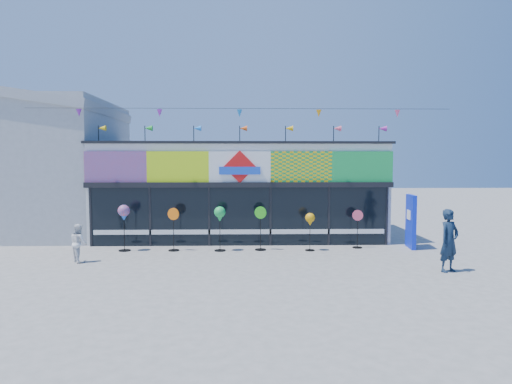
{
  "coord_description": "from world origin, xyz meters",
  "views": [
    {
      "loc": [
        0.19,
        -14.34,
        3.36
      ],
      "look_at": [
        0.6,
        2.0,
        2.21
      ],
      "focal_mm": 32.0,
      "sensor_mm": 36.0,
      "label": 1
    }
  ],
  "objects_px": {
    "blue_sign": "(411,221)",
    "child": "(79,243)",
    "spinner_2": "(220,215)",
    "adult_man": "(449,241)",
    "spinner_1": "(174,228)",
    "spinner_4": "(310,220)",
    "spinner_5": "(357,228)",
    "spinner_3": "(260,227)",
    "spinner_0": "(124,214)"
  },
  "relations": [
    {
      "from": "spinner_1",
      "to": "spinner_5",
      "type": "bearing_deg",
      "value": 3.16
    },
    {
      "from": "adult_man",
      "to": "spinner_1",
      "type": "bearing_deg",
      "value": 131.12
    },
    {
      "from": "spinner_0",
      "to": "spinner_2",
      "type": "relative_size",
      "value": 1.04
    },
    {
      "from": "spinner_2",
      "to": "spinner_4",
      "type": "height_order",
      "value": "spinner_2"
    },
    {
      "from": "blue_sign",
      "to": "spinner_4",
      "type": "bearing_deg",
      "value": -168.17
    },
    {
      "from": "spinner_2",
      "to": "spinner_5",
      "type": "bearing_deg",
      "value": 5.0
    },
    {
      "from": "spinner_2",
      "to": "child",
      "type": "xyz_separation_m",
      "value": [
        -4.55,
        -1.72,
        -0.69
      ]
    },
    {
      "from": "spinner_1",
      "to": "spinner_2",
      "type": "height_order",
      "value": "spinner_2"
    },
    {
      "from": "blue_sign",
      "to": "child",
      "type": "relative_size",
      "value": 1.6
    },
    {
      "from": "spinner_2",
      "to": "spinner_5",
      "type": "xyz_separation_m",
      "value": [
        5.23,
        0.46,
        -0.55
      ]
    },
    {
      "from": "spinner_5",
      "to": "child",
      "type": "relative_size",
      "value": 1.15
    },
    {
      "from": "spinner_0",
      "to": "spinner_4",
      "type": "height_order",
      "value": "spinner_0"
    },
    {
      "from": "blue_sign",
      "to": "child",
      "type": "height_order",
      "value": "blue_sign"
    },
    {
      "from": "spinner_3",
      "to": "child",
      "type": "bearing_deg",
      "value": -163.1
    },
    {
      "from": "spinner_5",
      "to": "adult_man",
      "type": "xyz_separation_m",
      "value": [
        1.83,
        -3.78,
        0.17
      ]
    },
    {
      "from": "spinner_2",
      "to": "blue_sign",
      "type": "bearing_deg",
      "value": 3.26
    },
    {
      "from": "spinner_1",
      "to": "spinner_3",
      "type": "xyz_separation_m",
      "value": [
        3.22,
        0.04,
        0.02
      ]
    },
    {
      "from": "blue_sign",
      "to": "spinner_5",
      "type": "height_order",
      "value": "blue_sign"
    },
    {
      "from": "spinner_0",
      "to": "adult_man",
      "type": "xyz_separation_m",
      "value": [
        10.59,
        -3.41,
        -0.43
      ]
    },
    {
      "from": "spinner_0",
      "to": "spinner_2",
      "type": "height_order",
      "value": "spinner_0"
    },
    {
      "from": "blue_sign",
      "to": "spinner_3",
      "type": "height_order",
      "value": "blue_sign"
    },
    {
      "from": "blue_sign",
      "to": "adult_man",
      "type": "relative_size",
      "value": 1.08
    },
    {
      "from": "spinner_2",
      "to": "adult_man",
      "type": "height_order",
      "value": "adult_man"
    },
    {
      "from": "spinner_1",
      "to": "spinner_2",
      "type": "relative_size",
      "value": 0.96
    },
    {
      "from": "spinner_4",
      "to": "child",
      "type": "distance_m",
      "value": 8.08
    },
    {
      "from": "spinner_2",
      "to": "adult_man",
      "type": "xyz_separation_m",
      "value": [
        7.06,
        -3.33,
        -0.38
      ]
    },
    {
      "from": "spinner_1",
      "to": "spinner_2",
      "type": "xyz_separation_m",
      "value": [
        1.72,
        -0.07,
        0.48
      ]
    },
    {
      "from": "spinner_0",
      "to": "blue_sign",
      "type": "bearing_deg",
      "value": 1.73
    },
    {
      "from": "spinner_0",
      "to": "adult_man",
      "type": "height_order",
      "value": "adult_man"
    },
    {
      "from": "spinner_2",
      "to": "child",
      "type": "bearing_deg",
      "value": -159.28
    },
    {
      "from": "blue_sign",
      "to": "child",
      "type": "distance_m",
      "value": 12.02
    },
    {
      "from": "spinner_3",
      "to": "spinner_4",
      "type": "xyz_separation_m",
      "value": [
        1.83,
        -0.15,
        0.26
      ]
    },
    {
      "from": "spinner_2",
      "to": "spinner_3",
      "type": "distance_m",
      "value": 1.58
    },
    {
      "from": "spinner_1",
      "to": "blue_sign",
      "type": "bearing_deg",
      "value": 2.16
    },
    {
      "from": "spinner_4",
      "to": "spinner_5",
      "type": "relative_size",
      "value": 0.97
    },
    {
      "from": "spinner_1",
      "to": "spinner_5",
      "type": "height_order",
      "value": "spinner_1"
    },
    {
      "from": "spinner_0",
      "to": "adult_man",
      "type": "bearing_deg",
      "value": -17.86
    },
    {
      "from": "spinner_2",
      "to": "adult_man",
      "type": "relative_size",
      "value": 0.87
    },
    {
      "from": "spinner_5",
      "to": "child",
      "type": "height_order",
      "value": "spinner_5"
    },
    {
      "from": "spinner_0",
      "to": "spinner_4",
      "type": "relative_size",
      "value": 1.22
    },
    {
      "from": "spinner_2",
      "to": "spinner_5",
      "type": "distance_m",
      "value": 5.28
    },
    {
      "from": "spinner_3",
      "to": "adult_man",
      "type": "bearing_deg",
      "value": -31.82
    },
    {
      "from": "blue_sign",
      "to": "spinner_1",
      "type": "bearing_deg",
      "value": -172.42
    },
    {
      "from": "child",
      "to": "spinner_3",
      "type": "bearing_deg",
      "value": -112.69
    },
    {
      "from": "adult_man",
      "to": "spinner_2",
      "type": "bearing_deg",
      "value": 127.07
    },
    {
      "from": "spinner_1",
      "to": "child",
      "type": "relative_size",
      "value": 1.26
    },
    {
      "from": "spinner_1",
      "to": "spinner_4",
      "type": "height_order",
      "value": "spinner_1"
    },
    {
      "from": "spinner_0",
      "to": "spinner_5",
      "type": "height_order",
      "value": "spinner_0"
    },
    {
      "from": "blue_sign",
      "to": "spinner_3",
      "type": "relative_size",
      "value": 1.24
    },
    {
      "from": "blue_sign",
      "to": "spinner_1",
      "type": "height_order",
      "value": "blue_sign"
    }
  ]
}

